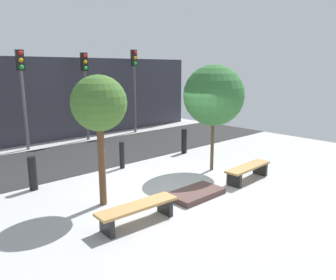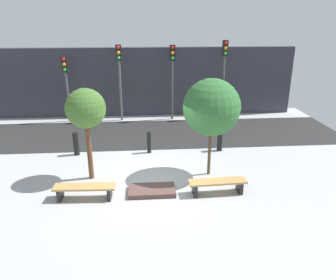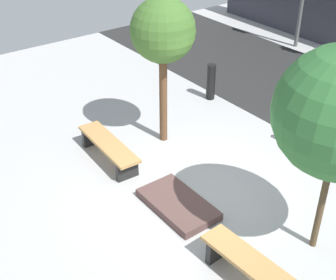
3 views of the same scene
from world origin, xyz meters
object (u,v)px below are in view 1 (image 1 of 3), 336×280
(traffic_light_mid_west, at_px, (22,82))
(traffic_light_mid_east, at_px, (85,81))
(traffic_light_east, at_px, (134,77))
(bollard_left, at_px, (122,155))
(bollard_center, at_px, (184,141))
(bench_left, at_px, (138,210))
(bollard_far_left, at_px, (33,173))
(bench_right, at_px, (248,170))
(tree_behind_left_bench, at_px, (99,105))
(planter_bed, at_px, (196,193))
(tree_behind_right_bench, at_px, (214,96))

(traffic_light_mid_west, relative_size, traffic_light_mid_east, 1.01)
(traffic_light_east, bearing_deg, bollard_left, -131.04)
(traffic_light_mid_west, height_order, traffic_light_east, traffic_light_east)
(bollard_center, bearing_deg, traffic_light_mid_west, 132.31)
(bench_left, xyz_separation_m, traffic_light_mid_east, (3.36, 8.11, 2.35))
(bollard_far_left, bearing_deg, bench_right, -35.39)
(tree_behind_left_bench, xyz_separation_m, bollard_far_left, (-0.87, 2.11, -1.94))
(bollard_far_left, bearing_deg, traffic_light_east, 33.85)
(bench_left, relative_size, bollard_far_left, 2.02)
(planter_bed, bearing_deg, traffic_light_mid_west, 99.66)
(bollard_far_left, distance_m, traffic_light_mid_east, 6.65)
(planter_bed, bearing_deg, bollard_center, 48.66)
(bench_right, distance_m, tree_behind_right_bench, 2.48)
(planter_bed, bearing_deg, traffic_light_east, 62.95)
(bench_left, height_order, tree_behind_right_bench, tree_behind_right_bench)
(bench_right, bearing_deg, planter_bed, 171.60)
(tree_behind_left_bench, bearing_deg, tree_behind_right_bench, 0.00)
(bollard_left, distance_m, bollard_center, 2.88)
(tree_behind_left_bench, bearing_deg, bench_right, -18.76)
(bench_left, height_order, tree_behind_left_bench, tree_behind_left_bench)
(bench_left, bearing_deg, bollard_left, 62.66)
(traffic_light_east, bearing_deg, tree_behind_left_bench, -131.88)
(bench_right, bearing_deg, bollard_left, 117.34)
(bench_right, xyz_separation_m, bollard_center, (0.87, 3.47, 0.15))
(bench_left, bearing_deg, traffic_light_mid_east, 70.24)
(tree_behind_right_bench, height_order, bollard_left, tree_behind_right_bench)
(bench_right, height_order, tree_behind_left_bench, tree_behind_left_bench)
(bench_right, relative_size, bollard_center, 1.91)
(bench_right, bearing_deg, bench_left, 177.28)
(tree_behind_left_bench, distance_m, bollard_far_left, 3.00)
(bench_left, distance_m, bollard_far_left, 3.58)
(planter_bed, height_order, tree_behind_right_bench, tree_behind_right_bench)
(bollard_far_left, bearing_deg, bench_left, -75.95)
(planter_bed, bearing_deg, bollard_left, 90.00)
(bollard_far_left, bearing_deg, bollard_center, 0.00)
(bench_left, relative_size, planter_bed, 1.28)
(bench_right, distance_m, bollard_far_left, 6.00)
(planter_bed, distance_m, traffic_light_mid_west, 8.44)
(bollard_far_left, relative_size, traffic_light_mid_west, 0.23)
(bench_left, height_order, traffic_light_mid_east, traffic_light_mid_east)
(bench_left, relative_size, tree_behind_left_bench, 0.60)
(bench_right, height_order, traffic_light_mid_west, traffic_light_mid_west)
(bench_left, bearing_deg, traffic_light_east, 56.01)
(bollard_far_left, relative_size, bollard_center, 0.97)
(tree_behind_right_bench, distance_m, bollard_center, 2.98)
(traffic_light_mid_east, height_order, traffic_light_east, traffic_light_east)
(planter_bed, relative_size, traffic_light_mid_west, 0.37)
(bollard_left, bearing_deg, traffic_light_mid_west, 106.18)
(tree_behind_left_bench, bearing_deg, bollard_center, 23.31)
(planter_bed, bearing_deg, bollard_far_left, 131.34)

